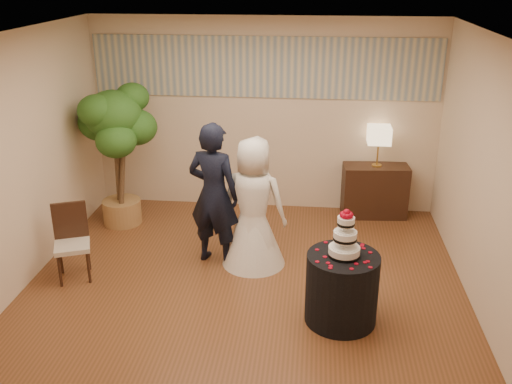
# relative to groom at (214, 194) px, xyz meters

# --- Properties ---
(floor) EXTENTS (5.00, 5.00, 0.00)m
(floor) POSITION_rel_groom_xyz_m (0.44, -0.68, -0.89)
(floor) COLOR brown
(floor) RESTS_ON ground
(ceiling) EXTENTS (5.00, 5.00, 0.00)m
(ceiling) POSITION_rel_groom_xyz_m (0.44, -0.68, 1.91)
(ceiling) COLOR white
(ceiling) RESTS_ON wall_back
(wall_back) EXTENTS (5.00, 0.06, 2.80)m
(wall_back) POSITION_rel_groom_xyz_m (0.44, 1.82, 0.51)
(wall_back) COLOR beige
(wall_back) RESTS_ON ground
(wall_front) EXTENTS (5.00, 0.06, 2.80)m
(wall_front) POSITION_rel_groom_xyz_m (0.44, -3.18, 0.51)
(wall_front) COLOR beige
(wall_front) RESTS_ON ground
(wall_left) EXTENTS (0.06, 5.00, 2.80)m
(wall_left) POSITION_rel_groom_xyz_m (-2.06, -0.68, 0.51)
(wall_left) COLOR beige
(wall_left) RESTS_ON ground
(wall_right) EXTENTS (0.06, 5.00, 2.80)m
(wall_right) POSITION_rel_groom_xyz_m (2.94, -0.68, 0.51)
(wall_right) COLOR beige
(wall_right) RESTS_ON ground
(mural_border) EXTENTS (4.90, 0.02, 0.85)m
(mural_border) POSITION_rel_groom_xyz_m (0.44, 1.80, 1.21)
(mural_border) COLOR #A2A597
(mural_border) RESTS_ON wall_back
(groom) EXTENTS (0.74, 0.58, 1.77)m
(groom) POSITION_rel_groom_xyz_m (0.00, 0.00, 0.00)
(groom) COLOR black
(groom) RESTS_ON floor
(bride) EXTENTS (0.93, 0.92, 1.61)m
(bride) POSITION_rel_groom_xyz_m (0.48, -0.01, -0.08)
(bride) COLOR white
(bride) RESTS_ON floor
(cake_table) EXTENTS (0.87, 0.87, 0.75)m
(cake_table) POSITION_rel_groom_xyz_m (1.50, -1.13, -0.51)
(cake_table) COLOR black
(cake_table) RESTS_ON floor
(wedding_cake) EXTENTS (0.32, 0.32, 0.50)m
(wedding_cake) POSITION_rel_groom_xyz_m (1.50, -1.13, 0.11)
(wedding_cake) COLOR white
(wedding_cake) RESTS_ON cake_table
(console) EXTENTS (0.95, 0.48, 0.77)m
(console) POSITION_rel_groom_xyz_m (2.07, 1.61, -0.50)
(console) COLOR #311C11
(console) RESTS_ON floor
(table_lamp) EXTENTS (0.32, 0.32, 0.58)m
(table_lamp) POSITION_rel_groom_xyz_m (2.07, 1.61, 0.17)
(table_lamp) COLOR beige
(table_lamp) RESTS_ON console
(ficus_tree) EXTENTS (1.33, 1.33, 2.01)m
(ficus_tree) POSITION_rel_groom_xyz_m (-1.51, 0.96, 0.12)
(ficus_tree) COLOR #2A5A1C
(ficus_tree) RESTS_ON floor
(side_chair) EXTENTS (0.54, 0.55, 0.89)m
(side_chair) POSITION_rel_groom_xyz_m (-1.57, -0.60, -0.44)
(side_chair) COLOR #311C11
(side_chair) RESTS_ON floor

